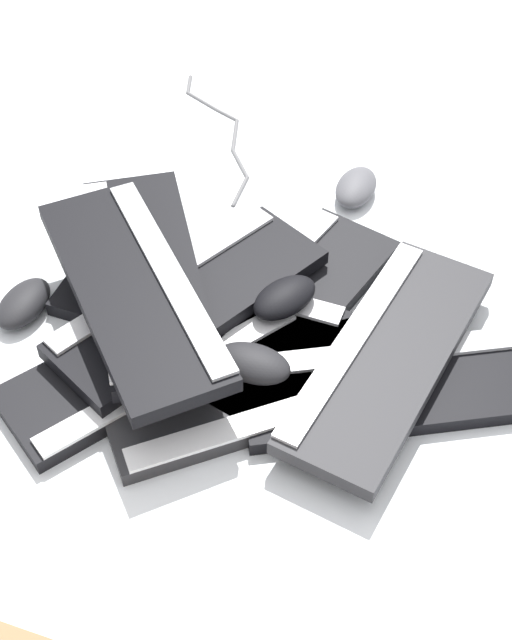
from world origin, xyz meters
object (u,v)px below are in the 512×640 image
(keyboard_0, at_px, (152,359))
(keyboard_5, at_px, (387,356))
(keyboard_1, at_px, (262,393))
(keyboard_6, at_px, (189,301))
(mouse_2, at_px, (285,298))
(keyboard_4, at_px, (199,312))
(keyboard_8, at_px, (134,290))
(mouse_4, at_px, (356,187))
(keyboard_2, at_px, (396,386))
(keyboard_3, at_px, (286,308))
(mouse_1, at_px, (24,304))
(keyboard_7, at_px, (145,274))
(mouse_3, at_px, (253,363))
(mouse_5, at_px, (139,357))

(keyboard_0, relative_size, keyboard_5, 1.05)
(keyboard_1, bearing_deg, keyboard_6, -77.14)
(mouse_2, bearing_deg, keyboard_4, -43.81)
(keyboard_8, bearing_deg, mouse_4, -159.09)
(keyboard_1, relative_size, keyboard_2, 0.96)
(keyboard_3, bearing_deg, mouse_1, -23.32)
(keyboard_7, bearing_deg, keyboard_1, 111.71)
(keyboard_1, distance_m, mouse_4, 0.48)
(keyboard_3, distance_m, mouse_4, 0.31)
(keyboard_0, relative_size, mouse_3, 4.21)
(keyboard_2, xyz_separation_m, mouse_1, (0.45, -0.36, 0.01))
(keyboard_8, bearing_deg, mouse_2, 166.83)
(keyboard_3, relative_size, mouse_4, 4.11)
(keyboard_7, height_order, mouse_1, keyboard_7)
(keyboard_4, relative_size, keyboard_6, 0.91)
(mouse_3, height_order, mouse_4, mouse_3)
(keyboard_5, xyz_separation_m, keyboard_7, (0.27, -0.26, 0.03))
(keyboard_7, height_order, mouse_5, keyboard_7)
(keyboard_3, distance_m, keyboard_5, 0.19)
(keyboard_7, xyz_separation_m, mouse_5, (0.05, 0.13, -0.02))
(keyboard_1, bearing_deg, mouse_5, -34.31)
(keyboard_1, relative_size, mouse_3, 4.05)
(keyboard_4, relative_size, keyboard_7, 0.92)
(keyboard_0, xyz_separation_m, mouse_1, (0.15, -0.18, 0.01))
(keyboard_6, bearing_deg, keyboard_8, 3.97)
(keyboard_4, relative_size, mouse_2, 3.84)
(keyboard_6, distance_m, mouse_3, 0.16)
(keyboard_5, xyz_separation_m, mouse_5, (0.32, -0.13, 0.01))
(keyboard_0, relative_size, mouse_2, 4.21)
(keyboard_3, relative_size, keyboard_6, 0.97)
(mouse_1, xyz_separation_m, mouse_2, (-0.36, 0.17, 0.03))
(keyboard_7, bearing_deg, keyboard_6, 135.94)
(keyboard_1, distance_m, keyboard_2, 0.19)
(keyboard_1, relative_size, keyboard_6, 0.96)
(keyboard_4, xyz_separation_m, mouse_3, (-0.02, 0.15, 0.04))
(keyboard_1, xyz_separation_m, keyboard_3, (-0.10, -0.14, 0.00))
(keyboard_8, xyz_separation_m, mouse_4, (-0.45, -0.17, -0.08))
(mouse_2, bearing_deg, keyboard_7, -48.38)
(keyboard_3, relative_size, mouse_5, 4.11)
(keyboard_2, distance_m, mouse_2, 0.21)
(keyboard_0, distance_m, keyboard_3, 0.22)
(mouse_1, distance_m, mouse_3, 0.38)
(keyboard_0, distance_m, mouse_5, 0.05)
(keyboard_6, distance_m, mouse_1, 0.26)
(keyboard_2, relative_size, keyboard_4, 1.10)
(keyboard_1, bearing_deg, keyboard_8, -55.12)
(keyboard_4, distance_m, keyboard_7, 0.10)
(keyboard_0, height_order, keyboard_1, same)
(keyboard_0, distance_m, mouse_4, 0.50)
(keyboard_3, relative_size, mouse_2, 4.11)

